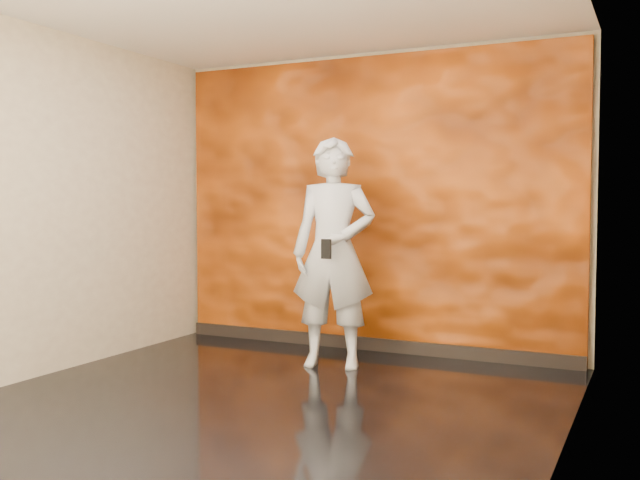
{
  "coord_description": "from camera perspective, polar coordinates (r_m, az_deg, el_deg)",
  "views": [
    {
      "loc": [
        2.47,
        -4.29,
        1.39
      ],
      "look_at": [
        0.04,
        0.8,
        1.1
      ],
      "focal_mm": 40.0,
      "sensor_mm": 36.0,
      "label": 1
    }
  ],
  "objects": [
    {
      "name": "room",
      "position": [
        4.95,
        -4.37,
        3.07
      ],
      "size": [
        4.02,
        4.02,
        2.81
      ],
      "color": "black",
      "rests_on": "ground"
    },
    {
      "name": "man",
      "position": [
        6.03,
        1.1,
        -1.01
      ],
      "size": [
        0.79,
        0.61,
        1.94
      ],
      "primitive_type": "imported",
      "rotation": [
        0.0,
        0.0,
        0.22
      ],
      "color": "#A1A7B0",
      "rests_on": "ground"
    },
    {
      "name": "feature_wall",
      "position": [
        6.72,
        4.01,
        2.88
      ],
      "size": [
        3.9,
        0.06,
        2.75
      ],
      "primitive_type": "cube",
      "color": "orange",
      "rests_on": "ground"
    },
    {
      "name": "phone",
      "position": [
        5.72,
        0.5,
        -0.72
      ],
      "size": [
        0.09,
        0.02,
        0.16
      ],
      "primitive_type": "cube",
      "rotation": [
        0.0,
        0.0,
        -0.01
      ],
      "color": "black",
      "rests_on": "man"
    },
    {
      "name": "baseboard",
      "position": [
        6.82,
        3.84,
        -8.28
      ],
      "size": [
        3.9,
        0.04,
        0.12
      ],
      "primitive_type": "cube",
      "color": "black",
      "rests_on": "ground"
    }
  ]
}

